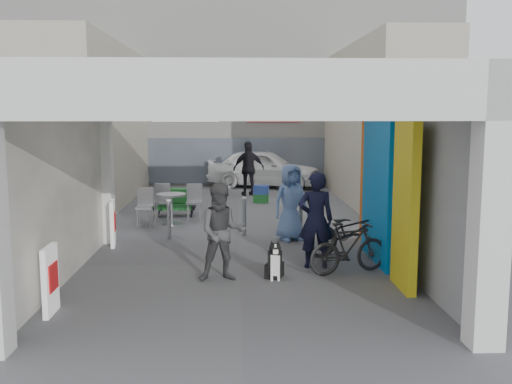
{
  "coord_description": "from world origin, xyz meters",
  "views": [
    {
      "loc": [
        -0.08,
        -10.67,
        2.89
      ],
      "look_at": [
        0.36,
        1.0,
        1.27
      ],
      "focal_mm": 40.0,
      "sensor_mm": 36.0,
      "label": 1
    }
  ],
  "objects_px": {
    "man_back_turned": "(222,232)",
    "man_elderly": "(291,202)",
    "bicycle_front": "(353,230)",
    "border_collie": "(275,263)",
    "produce_stand": "(175,205)",
    "white_van": "(264,168)",
    "bicycle_rear": "(349,248)",
    "man_with_dog": "(316,220)",
    "man_crates": "(249,169)",
    "cafe_set": "(168,210)"
  },
  "relations": [
    {
      "from": "man_back_turned",
      "to": "man_elderly",
      "type": "bearing_deg",
      "value": 60.26
    },
    {
      "from": "man_elderly",
      "to": "bicycle_front",
      "type": "height_order",
      "value": "man_elderly"
    },
    {
      "from": "border_collie",
      "to": "produce_stand",
      "type": "bearing_deg",
      "value": 134.34
    },
    {
      "from": "produce_stand",
      "to": "bicycle_front",
      "type": "bearing_deg",
      "value": -53.73
    },
    {
      "from": "border_collie",
      "to": "man_elderly",
      "type": "relative_size",
      "value": 0.4
    },
    {
      "from": "border_collie",
      "to": "white_van",
      "type": "relative_size",
      "value": 0.16
    },
    {
      "from": "man_back_turned",
      "to": "bicycle_rear",
      "type": "bearing_deg",
      "value": 4.41
    },
    {
      "from": "border_collie",
      "to": "man_back_turned",
      "type": "xyz_separation_m",
      "value": [
        -0.91,
        -0.05,
        0.57
      ]
    },
    {
      "from": "man_with_dog",
      "to": "border_collie",
      "type": "bearing_deg",
      "value": 44.06
    },
    {
      "from": "man_crates",
      "to": "white_van",
      "type": "distance_m",
      "value": 2.37
    },
    {
      "from": "man_elderly",
      "to": "man_crates",
      "type": "height_order",
      "value": "man_crates"
    },
    {
      "from": "cafe_set",
      "to": "man_back_turned",
      "type": "distance_m",
      "value": 5.56
    },
    {
      "from": "bicycle_front",
      "to": "bicycle_rear",
      "type": "distance_m",
      "value": 1.29
    },
    {
      "from": "man_elderly",
      "to": "white_van",
      "type": "xyz_separation_m",
      "value": [
        -0.13,
        9.41,
        -0.13
      ]
    },
    {
      "from": "produce_stand",
      "to": "man_with_dog",
      "type": "relative_size",
      "value": 0.63
    },
    {
      "from": "border_collie",
      "to": "man_elderly",
      "type": "distance_m",
      "value": 3.18
    },
    {
      "from": "man_with_dog",
      "to": "white_van",
      "type": "distance_m",
      "value": 11.76
    },
    {
      "from": "man_back_turned",
      "to": "border_collie",
      "type": "bearing_deg",
      "value": -1.28
    },
    {
      "from": "cafe_set",
      "to": "bicycle_rear",
      "type": "height_order",
      "value": "cafe_set"
    },
    {
      "from": "man_with_dog",
      "to": "man_back_turned",
      "type": "xyz_separation_m",
      "value": [
        -1.73,
        -0.77,
        -0.06
      ]
    },
    {
      "from": "bicycle_rear",
      "to": "white_van",
      "type": "bearing_deg",
      "value": -15.29
    },
    {
      "from": "man_back_turned",
      "to": "bicycle_rear",
      "type": "xyz_separation_m",
      "value": [
        2.28,
        0.34,
        -0.37
      ]
    },
    {
      "from": "produce_stand",
      "to": "white_van",
      "type": "distance_m",
      "value": 6.83
    },
    {
      "from": "produce_stand",
      "to": "man_elderly",
      "type": "relative_size",
      "value": 0.66
    },
    {
      "from": "man_with_dog",
      "to": "man_crates",
      "type": "relative_size",
      "value": 0.96
    },
    {
      "from": "bicycle_front",
      "to": "bicycle_rear",
      "type": "height_order",
      "value": "bicycle_front"
    },
    {
      "from": "man_back_turned",
      "to": "white_van",
      "type": "height_order",
      "value": "man_back_turned"
    },
    {
      "from": "man_with_dog",
      "to": "bicycle_front",
      "type": "relative_size",
      "value": 0.9
    },
    {
      "from": "man_crates",
      "to": "bicycle_rear",
      "type": "xyz_separation_m",
      "value": [
        1.57,
        -9.91,
        -0.48
      ]
    },
    {
      "from": "man_with_dog",
      "to": "bicycle_rear",
      "type": "distance_m",
      "value": 0.82
    },
    {
      "from": "man_elderly",
      "to": "bicycle_rear",
      "type": "bearing_deg",
      "value": -97.23
    },
    {
      "from": "man_elderly",
      "to": "bicycle_rear",
      "type": "height_order",
      "value": "man_elderly"
    },
    {
      "from": "produce_stand",
      "to": "man_back_turned",
      "type": "bearing_deg",
      "value": -81.34
    },
    {
      "from": "bicycle_front",
      "to": "cafe_set",
      "type": "bearing_deg",
      "value": 40.38
    },
    {
      "from": "produce_stand",
      "to": "man_crates",
      "type": "xyz_separation_m",
      "value": [
        2.19,
        3.92,
        0.65
      ]
    },
    {
      "from": "man_elderly",
      "to": "bicycle_rear",
      "type": "xyz_separation_m",
      "value": [
        0.79,
        -2.77,
        -0.4
      ]
    },
    {
      "from": "border_collie",
      "to": "bicycle_rear",
      "type": "relative_size",
      "value": 0.44
    },
    {
      "from": "man_with_dog",
      "to": "man_back_turned",
      "type": "bearing_deg",
      "value": 26.47
    },
    {
      "from": "bicycle_rear",
      "to": "man_elderly",
      "type": "bearing_deg",
      "value": -3.79
    },
    {
      "from": "man_with_dog",
      "to": "cafe_set",
      "type": "bearing_deg",
      "value": -51.62
    },
    {
      "from": "produce_stand",
      "to": "man_elderly",
      "type": "distance_m",
      "value": 4.41
    },
    {
      "from": "border_collie",
      "to": "man_crates",
      "type": "xyz_separation_m",
      "value": [
        -0.2,
        10.2,
        0.67
      ]
    },
    {
      "from": "man_crates",
      "to": "white_van",
      "type": "bearing_deg",
      "value": -120.24
    },
    {
      "from": "produce_stand",
      "to": "bicycle_rear",
      "type": "xyz_separation_m",
      "value": [
        3.76,
        -5.98,
        0.18
      ]
    },
    {
      "from": "produce_stand",
      "to": "border_collie",
      "type": "height_order",
      "value": "produce_stand"
    },
    {
      "from": "bicycle_front",
      "to": "man_with_dog",
      "type": "bearing_deg",
      "value": 125.44
    },
    {
      "from": "cafe_set",
      "to": "border_collie",
      "type": "bearing_deg",
      "value": -64.88
    },
    {
      "from": "border_collie",
      "to": "white_van",
      "type": "bearing_deg",
      "value": 111.42
    },
    {
      "from": "man_back_turned",
      "to": "white_van",
      "type": "distance_m",
      "value": 12.6
    },
    {
      "from": "border_collie",
      "to": "man_with_dog",
      "type": "xyz_separation_m",
      "value": [
        0.82,
        0.73,
        0.63
      ]
    }
  ]
}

